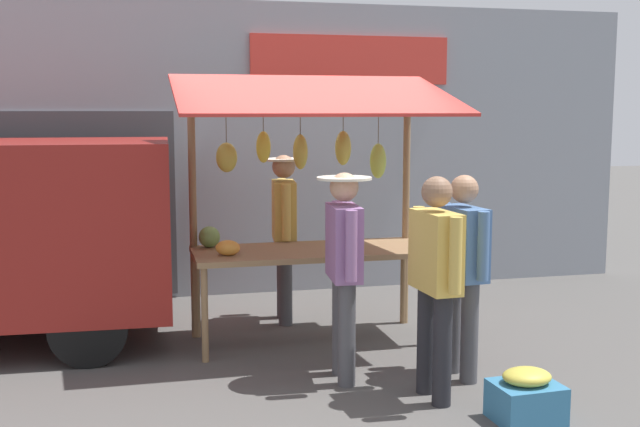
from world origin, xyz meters
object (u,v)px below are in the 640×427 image
(vendor_with_sunhat, at_px, (284,223))
(shopper_with_shopping_bag, at_px, (435,271))
(shopper_in_grey_tee, at_px, (463,261))
(market_stall, at_px, (308,178))
(shopper_with_ponytail, at_px, (344,258))
(produce_crate_side, at_px, (526,397))

(vendor_with_sunhat, height_order, shopper_with_shopping_bag, vendor_with_sunhat)
(shopper_in_grey_tee, bearing_deg, shopper_with_shopping_bag, 130.41)
(market_stall, height_order, shopper_with_ponytail, market_stall)
(market_stall, xyz_separation_m, shopper_in_grey_tee, (-0.98, 1.30, -0.59))
(shopper_with_ponytail, height_order, produce_crate_side, shopper_with_ponytail)
(shopper_with_ponytail, bearing_deg, market_stall, 6.91)
(vendor_with_sunhat, relative_size, shopper_with_shopping_bag, 1.02)
(shopper_with_shopping_bag, bearing_deg, produce_crate_side, -143.33)
(market_stall, bearing_deg, produce_crate_side, 114.81)
(shopper_in_grey_tee, bearing_deg, market_stall, 31.56)
(produce_crate_side, bearing_deg, vendor_with_sunhat, -69.18)
(shopper_with_shopping_bag, height_order, shopper_in_grey_tee, shopper_with_shopping_bag)
(vendor_with_sunhat, xyz_separation_m, produce_crate_side, (-1.13, 2.97, -0.85))
(vendor_with_sunhat, distance_m, shopper_in_grey_tee, 2.28)
(shopper_in_grey_tee, xyz_separation_m, produce_crate_side, (-0.07, 0.96, -0.78))
(shopper_with_ponytail, height_order, shopper_in_grey_tee, shopper_with_ponytail)
(market_stall, distance_m, shopper_in_grey_tee, 1.73)
(vendor_with_sunhat, bearing_deg, market_stall, 13.91)
(shopper_with_ponytail, distance_m, shopper_with_shopping_bag, 0.79)
(shopper_with_ponytail, height_order, shopper_with_shopping_bag, shopper_with_shopping_bag)
(market_stall, relative_size, produce_crate_side, 5.26)
(shopper_with_ponytail, xyz_separation_m, shopper_in_grey_tee, (-0.94, 0.17, -0.04))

